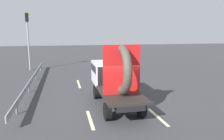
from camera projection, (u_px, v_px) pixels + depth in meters
ground_plane at (119, 108)px, 11.87m from camera, size 120.00×120.00×0.00m
flatbed_truck at (113, 76)px, 12.46m from camera, size 2.02×5.59×3.53m
distant_sedan at (115, 61)px, 26.03m from camera, size 1.79×4.17×1.36m
traffic_light at (28, 34)px, 23.01m from camera, size 0.42×0.36×6.15m
guardrail at (33, 78)px, 16.91m from camera, size 0.10×16.86×0.71m
lane_dash_left_near at (90, 120)px, 10.25m from camera, size 0.16×2.34×0.01m
lane_dash_left_far at (79, 84)px, 17.38m from camera, size 0.16×2.78×0.01m
lane_dash_right_near at (158, 117)px, 10.61m from camera, size 0.16×2.33×0.01m
lane_dash_right_far at (118, 82)px, 18.04m from camera, size 0.16×2.06×0.01m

